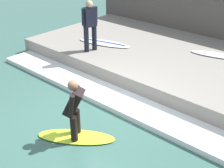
% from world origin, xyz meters
% --- Properties ---
extents(ground_plane, '(28.00, 28.00, 0.00)m').
position_xyz_m(ground_plane, '(0.00, 0.00, 0.00)').
color(ground_plane, '#386056').
extents(concrete_ledge, '(4.40, 9.48, 0.50)m').
position_xyz_m(concrete_ledge, '(3.78, 0.00, 0.25)').
color(concrete_ledge, gray).
rests_on(concrete_ledge, ground_plane).
extents(back_wall, '(0.50, 9.96, 1.96)m').
position_xyz_m(back_wall, '(6.23, 0.00, 0.98)').
color(back_wall, '#544F49').
rests_on(back_wall, ground_plane).
extents(wave_foam_crest, '(0.91, 9.01, 0.13)m').
position_xyz_m(wave_foam_crest, '(1.13, 0.00, 0.07)').
color(wave_foam_crest, white).
rests_on(wave_foam_crest, ground_plane).
extents(surfboard_riding, '(1.37, 1.65, 0.06)m').
position_xyz_m(surfboard_riding, '(-0.57, -0.18, 0.03)').
color(surfboard_riding, '#BFE02D').
rests_on(surfboard_riding, ground_plane).
extents(surfer_riding, '(0.54, 0.56, 1.30)m').
position_xyz_m(surfer_riding, '(-0.57, -0.18, 0.78)').
color(surfer_riding, black).
rests_on(surfer_riding, surfboard_riding).
extents(surfer_waiting_near, '(0.52, 0.33, 1.55)m').
position_xyz_m(surfer_waiting_near, '(2.32, 2.26, 1.37)').
color(surfer_waiting_near, black).
rests_on(surfer_waiting_near, concrete_ledge).
extents(surfboard_waiting_near, '(0.98, 1.89, 0.07)m').
position_xyz_m(surfboard_waiting_near, '(3.05, 2.37, 0.53)').
color(surfboard_waiting_near, white).
rests_on(surfboard_waiting_near, concrete_ledge).
extents(surfboard_spare, '(0.93, 1.78, 0.06)m').
position_xyz_m(surfboard_spare, '(4.55, -0.96, 0.53)').
color(surfboard_spare, silver).
rests_on(surfboard_spare, concrete_ledge).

